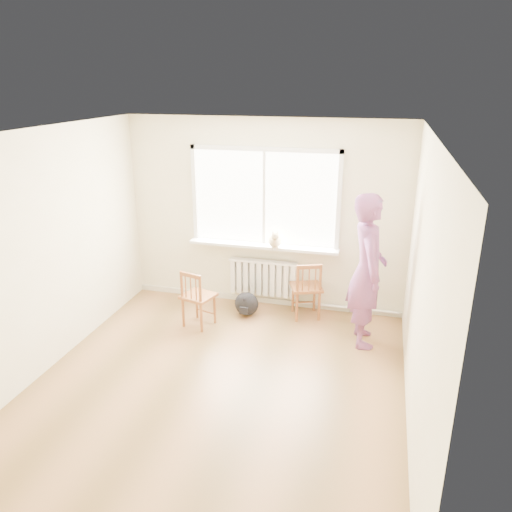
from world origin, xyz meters
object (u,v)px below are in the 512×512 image
Objects in this scene: cat at (275,240)px; person at (367,271)px; chair_left at (196,299)px; backpack at (247,304)px; chair_right at (307,290)px.

person is at bearing -36.96° from cat.
chair_left is at bearing 82.68° from person.
chair_left is at bearing -138.70° from backpack.
backpack is at bearing -11.18° from chair_right.
chair_right is 0.88m from backpack.
chair_right is 0.43× the size of person.
chair_right is at bearing -27.75° from cat.
chair_right reaches higher than chair_left.
chair_left is 1.52m from chair_right.
chair_left is 0.42× the size of person.
person is 1.44m from cat.
person reaches higher than chair_left.
person is at bearing -11.99° from backpack.
person reaches higher than cat.
person is (2.19, 0.14, 0.56)m from chair_left.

